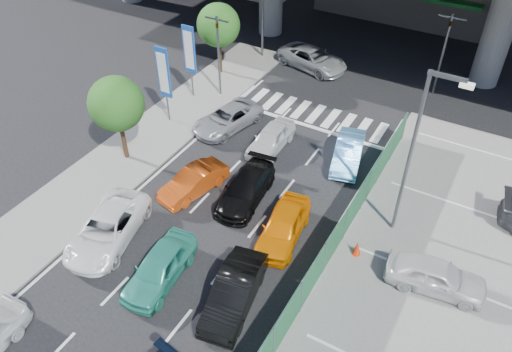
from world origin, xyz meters
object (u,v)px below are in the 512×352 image
Objects in this scene: sedan_white_mid_left at (107,228)px; traffic_cone at (357,248)px; traffic_light_left at (218,37)px; taxi_orange_left at (194,182)px; tree_near at (116,104)px; wagon_silver_front_left at (228,118)px; parked_sedan_white at (436,276)px; sedan_black_mid at (246,189)px; sedan_white_front_mid at (271,138)px; traffic_light_right at (448,35)px; crossing_wagon_silver at (313,59)px; kei_truck_front_right at (348,152)px; street_lamp_right at (417,145)px; tree_far at (218,25)px; hatch_black_mid_right at (234,292)px; signboard_far at (189,52)px; signboard_near at (164,75)px; taxi_teal_mid at (160,267)px; taxi_orange_right at (283,226)px.

traffic_cone is at bearing 10.61° from sedan_white_mid_left.
traffic_light_left reaches higher than taxi_orange_left.
tree_near is (-0.80, -8.00, -0.55)m from traffic_light_left.
wagon_silver_front_left is 14.47m from parked_sedan_white.
sedan_white_front_mid is at bearing 95.91° from sedan_black_mid.
traffic_light_right is 7.10× the size of traffic_cone.
crossing_wagon_silver reaches higher than taxi_orange_left.
tree_near is 12.09m from kei_truck_front_right.
street_lamp_right is 10.92× the size of traffic_cone.
traffic_light_right is 15.76m from traffic_cone.
tree_far reaches higher than parked_sedan_white.
taxi_orange_left is (1.42, 4.51, -0.06)m from sedan_white_mid_left.
hatch_black_mid_right is (6.63, -0.16, 0.01)m from sedan_white_mid_left.
signboard_near is at bearing -82.41° from signboard_far.
sedan_white_front_mid is 9.82m from crossing_wagon_silver.
taxi_teal_mid is 0.81× the size of crossing_wagon_silver.
taxi_teal_mid reaches higher than wagon_silver_front_left.
tree_near is at bearing 176.60° from crossing_wagon_silver.
tree_near is 15.14m from crossing_wagon_silver.
taxi_orange_left is 0.86× the size of sedan_black_mid.
tree_far reaches higher than hatch_black_mid_right.
tree_far is 1.22× the size of parked_sedan_white.
sedan_white_front_mid reaches higher than sedan_black_mid.
sedan_black_mid is (-5.32, -14.60, -3.30)m from traffic_light_right.
signboard_far is 11.34m from kei_truck_front_right.
taxi_orange_right is 6.57m from parked_sedan_white.
tree_far is 12.54m from kei_truck_front_right.
taxi_teal_mid reaches higher than sedan_white_front_mid.
signboard_near is (-14.37, 1.99, -1.71)m from street_lamp_right.
taxi_orange_right reaches higher than sedan_white_mid_left.
signboard_far is 1.08× the size of sedan_black_mid.
traffic_light_left is at bearing 127.35° from taxi_orange_right.
hatch_black_mid_right is (3.26, 0.45, 0.00)m from taxi_teal_mid.
signboard_far reaches higher than wagon_silver_front_left.
sedan_white_mid_left is 1.20× the size of taxi_orange_right.
signboard_near is 4.01m from tree_near.
signboard_near is at bearing -84.73° from tree_far.
hatch_black_mid_right is 1.03× the size of taxi_orange_right.
traffic_light_right reaches higher than kei_truck_front_right.
tree_far is (-0.20, 3.51, 0.32)m from signboard_far.
hatch_black_mid_right is at bearing -97.38° from traffic_light_right.
crossing_wagon_silver is at bearing 128.83° from street_lamp_right.
traffic_light_left is at bearing 164.13° from crossing_wagon_silver.
traffic_light_left is 4.96m from wagon_silver_front_left.
sedan_white_front_mid is at bearing 5.67° from signboard_near.
street_lamp_right is 1.98× the size of taxi_orange_right.
tree_near is 11.45m from hatch_black_mid_right.
crossing_wagon_silver is (-2.33, 19.80, 0.00)m from taxi_teal_mid.
traffic_light_left is 1.28× the size of taxi_orange_right.
traffic_light_right is at bearing 63.58° from sedan_black_mid.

